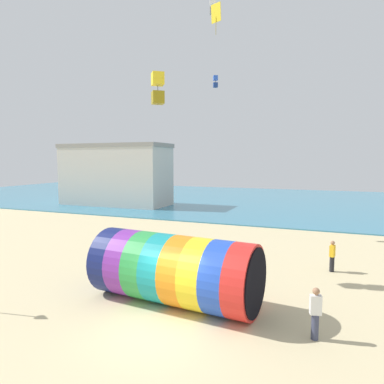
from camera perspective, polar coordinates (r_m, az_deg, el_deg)
The scene contains 10 objects.
ground_plane at distance 12.74m, azimuth -6.00°, elevation -22.15°, with size 120.00×120.00×0.00m, color #CCBA8C.
sea at distance 50.26m, azimuth 15.42°, elevation -1.50°, with size 120.00×40.00×0.10m, color teal.
giant_inflatable_tube at distance 14.35m, azimuth -2.92°, elevation -12.76°, with size 7.13×3.48×2.83m.
kite_handler at distance 12.50m, azimuth 19.87°, elevation -18.43°, with size 0.41×0.31×1.75m.
kite_yellow_diamond at distance 24.64m, azimuth 4.02°, elevation 27.58°, with size 0.76×0.40×1.92m.
kite_yellow_box at distance 17.89m, azimuth -5.72°, elevation 16.82°, with size 0.81×0.81×1.64m.
kite_white_box at distance 31.57m, azimuth 3.46°, elevation 28.53°, with size 0.60×0.60×1.33m.
kite_blue_box at distance 27.46m, azimuth 3.93°, elevation 17.90°, with size 0.44×0.44×0.94m.
bystander_near_water at distance 19.73m, azimuth 22.33°, elevation -9.84°, with size 0.31×0.41×1.66m.
promenade_building at distance 45.43m, azimuth -12.61°, elevation 2.83°, with size 14.18×5.74×7.93m.
Camera 1 is at (5.28, -9.99, 5.88)m, focal length 32.00 mm.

